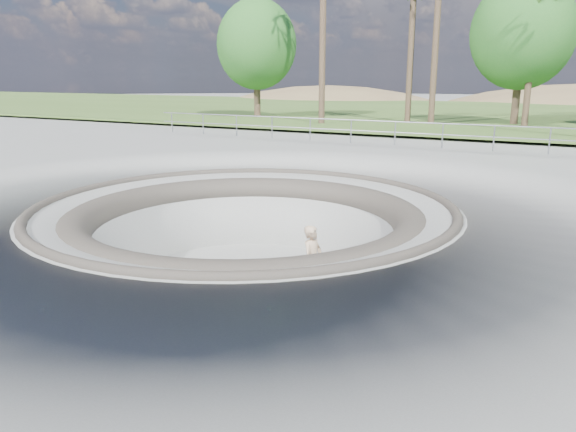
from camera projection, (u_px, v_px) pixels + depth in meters
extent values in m
plane|color=#9B9B96|center=(245.00, 206.00, 13.69)|extent=(180.00, 180.00, 0.00)
torus|color=#9B9B96|center=(247.00, 282.00, 14.18)|extent=(14.00, 14.00, 4.00)
cylinder|color=#9B9B96|center=(247.00, 281.00, 14.17)|extent=(6.60, 6.60, 0.10)
torus|color=#49433A|center=(245.00, 206.00, 13.70)|extent=(10.24, 10.24, 0.24)
torus|color=#49433A|center=(245.00, 223.00, 13.80)|extent=(8.91, 8.91, 0.81)
cube|color=#426127|center=(482.00, 113.00, 42.79)|extent=(180.00, 36.00, 0.12)
ellipsoid|color=brown|center=(328.00, 151.00, 72.38)|extent=(50.40, 36.00, 23.40)
cylinder|color=gray|center=(396.00, 122.00, 23.69)|extent=(25.00, 0.05, 0.05)
cylinder|color=gray|center=(395.00, 132.00, 23.80)|extent=(25.00, 0.05, 0.05)
cube|color=olive|center=(312.00, 297.00, 12.78)|extent=(0.87, 0.51, 0.02)
cylinder|color=#A4A4A9|center=(312.00, 299.00, 12.79)|extent=(0.09, 0.18, 0.04)
cylinder|color=#A4A4A9|center=(312.00, 299.00, 12.79)|extent=(0.09, 0.18, 0.04)
cylinder|color=beige|center=(312.00, 299.00, 12.79)|extent=(0.07, 0.05, 0.07)
cylinder|color=beige|center=(312.00, 299.00, 12.79)|extent=(0.07, 0.05, 0.07)
cylinder|color=beige|center=(312.00, 299.00, 12.79)|extent=(0.07, 0.05, 0.07)
cylinder|color=beige|center=(312.00, 299.00, 12.79)|extent=(0.07, 0.05, 0.07)
imported|color=tan|center=(312.00, 262.00, 12.57)|extent=(0.46, 0.65, 1.68)
cylinder|color=brown|center=(323.00, 28.00, 32.14)|extent=(0.36, 0.36, 11.04)
cylinder|color=brown|center=(411.00, 52.00, 33.51)|extent=(0.36, 0.36, 8.44)
cylinder|color=brown|center=(438.00, 12.00, 31.49)|extent=(0.36, 0.36, 12.64)
cylinder|color=brown|center=(531.00, 57.00, 30.93)|extent=(0.36, 0.36, 7.73)
cylinder|color=brown|center=(257.00, 84.00, 37.99)|extent=(0.44, 0.44, 4.55)
ellipsoid|color=#256C25|center=(257.00, 44.00, 37.35)|extent=(5.44, 4.94, 5.93)
cylinder|color=brown|center=(518.00, 83.00, 32.49)|extent=(0.44, 0.44, 4.85)
ellipsoid|color=#256C25|center=(522.00, 33.00, 31.81)|extent=(5.80, 5.27, 6.32)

